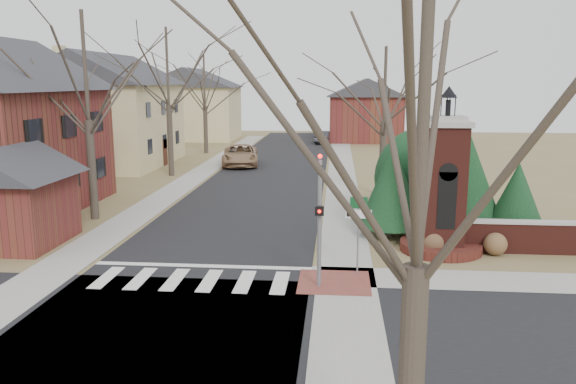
# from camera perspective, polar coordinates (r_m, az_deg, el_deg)

# --- Properties ---
(ground) EXTENTS (120.00, 120.00, 0.00)m
(ground) POSITION_cam_1_polar(r_m,az_deg,el_deg) (18.81, -10.32, -9.66)
(ground) COLOR olive
(ground) RESTS_ON ground
(main_street) EXTENTS (8.00, 70.00, 0.01)m
(main_street) POSITION_cam_1_polar(r_m,az_deg,el_deg) (39.78, -2.02, 1.55)
(main_street) COLOR black
(main_street) RESTS_ON ground
(cross_street) EXTENTS (120.00, 8.00, 0.01)m
(cross_street) POSITION_cam_1_polar(r_m,az_deg,el_deg) (16.16, -13.17, -13.35)
(cross_street) COLOR black
(cross_street) RESTS_ON ground
(crosswalk_zone) EXTENTS (8.00, 2.20, 0.02)m
(crosswalk_zone) POSITION_cam_1_polar(r_m,az_deg,el_deg) (19.53, -9.70, -8.82)
(crosswalk_zone) COLOR silver
(crosswalk_zone) RESTS_ON ground
(stop_bar) EXTENTS (8.00, 0.35, 0.02)m
(stop_bar) POSITION_cam_1_polar(r_m,az_deg,el_deg) (20.90, -8.66, -7.44)
(stop_bar) COLOR silver
(stop_bar) RESTS_ON ground
(sidewalk_right_main) EXTENTS (2.00, 60.00, 0.02)m
(sidewalk_right_main) POSITION_cam_1_polar(r_m,az_deg,el_deg) (39.49, 5.49, 1.44)
(sidewalk_right_main) COLOR gray
(sidewalk_right_main) RESTS_ON ground
(sidewalk_left) EXTENTS (2.00, 60.00, 0.02)m
(sidewalk_left) POSITION_cam_1_polar(r_m,az_deg,el_deg) (40.74, -9.31, 1.65)
(sidewalk_left) COLOR gray
(sidewalk_left) RESTS_ON ground
(curb_apron) EXTENTS (2.40, 2.40, 0.02)m
(curb_apron) POSITION_cam_1_polar(r_m,az_deg,el_deg) (19.11, 4.71, -9.13)
(curb_apron) COLOR brown
(curb_apron) RESTS_ON ground
(traffic_signal_pole) EXTENTS (0.28, 0.41, 4.50)m
(traffic_signal_pole) POSITION_cam_1_polar(r_m,az_deg,el_deg) (17.97, 3.23, -1.85)
(traffic_signal_pole) COLOR slate
(traffic_signal_pole) RESTS_ON ground
(sign_post) EXTENTS (0.90, 0.07, 2.75)m
(sign_post) POSITION_cam_1_polar(r_m,az_deg,el_deg) (19.50, 7.15, -2.81)
(sign_post) COLOR slate
(sign_post) RESTS_ON ground
(brick_gate_monument) EXTENTS (3.20, 3.20, 6.47)m
(brick_gate_monument) POSITION_cam_1_polar(r_m,az_deg,el_deg) (22.76, 15.49, -0.56)
(brick_gate_monument) COLOR #511E17
(brick_gate_monument) RESTS_ON ground
(brick_garden_wall) EXTENTS (7.50, 0.50, 1.30)m
(brick_garden_wall) POSITION_cam_1_polar(r_m,az_deg,el_deg) (24.33, 25.81, -4.18)
(brick_garden_wall) COLOR #511E17
(brick_garden_wall) RESTS_ON ground
(house_stucco_left) EXTENTS (9.80, 12.80, 9.28)m
(house_stucco_left) POSITION_cam_1_polar(r_m,az_deg,el_deg) (47.64, -17.81, 8.17)
(house_stucco_left) COLOR #C6B284
(house_stucco_left) RESTS_ON ground
(garage_left) EXTENTS (4.80, 4.80, 4.29)m
(garage_left) POSITION_cam_1_polar(r_m,az_deg,el_deg) (25.61, -26.47, 0.10)
(garage_left) COLOR brown
(garage_left) RESTS_ON ground
(house_distant_left) EXTENTS (10.80, 8.80, 8.53)m
(house_distant_left) POSITION_cam_1_polar(r_m,az_deg,el_deg) (67.11, -9.64, 8.95)
(house_distant_left) COLOR #C6B284
(house_distant_left) RESTS_ON ground
(house_distant_right) EXTENTS (8.80, 8.80, 7.30)m
(house_distant_right) POSITION_cam_1_polar(r_m,az_deg,el_deg) (65.07, 7.88, 8.41)
(house_distant_right) COLOR brown
(house_distant_right) RESTS_ON ground
(evergreen_near) EXTENTS (2.80, 2.80, 4.10)m
(evergreen_near) POSITION_cam_1_polar(r_m,az_deg,el_deg) (24.43, 10.52, 0.76)
(evergreen_near) COLOR #473D33
(evergreen_near) RESTS_ON ground
(evergreen_mid) EXTENTS (3.40, 3.40, 4.70)m
(evergreen_mid) POSITION_cam_1_polar(r_m,az_deg,el_deg) (26.08, 17.54, 1.74)
(evergreen_mid) COLOR #473D33
(evergreen_mid) RESTS_ON ground
(evergreen_far) EXTENTS (2.40, 2.40, 3.30)m
(evergreen_far) POSITION_cam_1_polar(r_m,az_deg,el_deg) (25.76, 22.26, -0.27)
(evergreen_far) COLOR #473D33
(evergreen_far) RESTS_ON ground
(evergreen_mass) EXTENTS (4.80, 4.80, 4.80)m
(evergreen_mass) POSITION_cam_1_polar(r_m,az_deg,el_deg) (27.09, 13.83, 1.85)
(evergreen_mass) COLOR black
(evergreen_mass) RESTS_ON ground
(bare_tree_0) EXTENTS (8.05, 8.05, 11.15)m
(bare_tree_0) POSITION_cam_1_polar(r_m,az_deg,el_deg) (28.52, -19.99, 12.64)
(bare_tree_0) COLOR #473D33
(bare_tree_0) RESTS_ON ground
(bare_tree_1) EXTENTS (8.40, 8.40, 11.64)m
(bare_tree_1) POSITION_cam_1_polar(r_m,az_deg,el_deg) (40.71, -12.19, 12.87)
(bare_tree_1) COLOR #473D33
(bare_tree_1) RESTS_ON ground
(bare_tree_2) EXTENTS (7.35, 7.35, 10.19)m
(bare_tree_2) POSITION_cam_1_polar(r_m,az_deg,el_deg) (53.37, -8.51, 11.45)
(bare_tree_2) COLOR #473D33
(bare_tree_2) RESTS_ON ground
(bare_tree_3) EXTENTS (7.00, 7.00, 9.70)m
(bare_tree_3) POSITION_cam_1_polar(r_m,az_deg,el_deg) (33.04, 9.85, 11.09)
(bare_tree_3) COLOR #473D33
(bare_tree_3) RESTS_ON ground
(bare_tree_4) EXTENTS (6.65, 6.65, 9.21)m
(bare_tree_4) POSITION_cam_1_polar(r_m,az_deg,el_deg) (8.02, 13.66, 8.93)
(bare_tree_4) COLOR #473D33
(bare_tree_4) RESTS_ON ground
(pickup_truck) EXTENTS (3.61, 6.33, 1.66)m
(pickup_truck) POSITION_cam_1_polar(r_m,az_deg,el_deg) (45.34, -4.87, 3.76)
(pickup_truck) COLOR #9D7855
(pickup_truck) RESTS_ON ground
(distant_car) EXTENTS (2.06, 4.32, 1.37)m
(distant_car) POSITION_cam_1_polar(r_m,az_deg,el_deg) (61.78, 3.68, 5.59)
(distant_car) COLOR #2F3236
(distant_car) RESTS_ON ground
(dry_shrub_left) EXTENTS (1.03, 1.03, 1.03)m
(dry_shrub_left) POSITION_cam_1_polar(r_m,az_deg,el_deg) (22.70, 14.46, -4.83)
(dry_shrub_left) COLOR brown
(dry_shrub_left) RESTS_ON ground
(dry_shrub_right) EXTENTS (0.89, 0.89, 0.89)m
(dry_shrub_right) POSITION_cam_1_polar(r_m,az_deg,el_deg) (23.24, 20.32, -4.98)
(dry_shrub_right) COLOR brown
(dry_shrub_right) RESTS_ON ground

